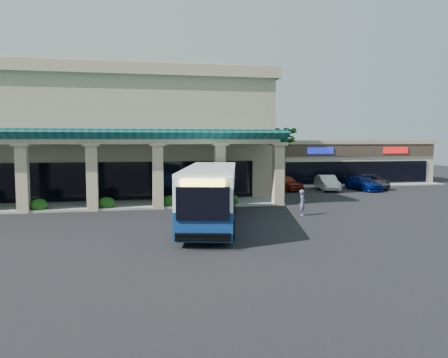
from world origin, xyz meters
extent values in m
plane|color=black|center=(0.00, 0.00, 0.00)|extent=(110.00, 110.00, 0.00)
imported|color=slate|center=(6.05, 0.38, 0.84)|extent=(0.65, 0.73, 1.68)
imported|color=maroon|center=(9.81, 14.42, 0.76)|extent=(2.96, 4.80, 1.53)
imported|color=silver|center=(13.90, 13.63, 0.75)|extent=(2.36, 4.73, 1.49)
imported|color=#031256|center=(17.44, 12.96, 0.67)|extent=(2.36, 4.80, 1.34)
imported|color=#464B54|center=(18.82, 14.32, 0.72)|extent=(2.42, 5.21, 1.44)
camera|label=1|loc=(-4.58, -26.11, 4.85)|focal=35.00mm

